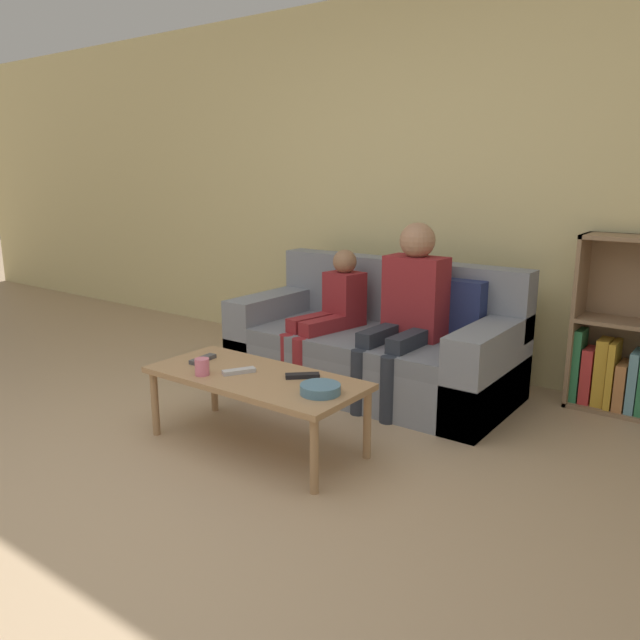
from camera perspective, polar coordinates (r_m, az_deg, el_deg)
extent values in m
plane|color=tan|center=(2.82, -18.40, -16.91)|extent=(22.00, 22.00, 0.00)
cube|color=beige|center=(4.54, 9.72, 12.11)|extent=(12.00, 0.06, 2.60)
cube|color=gray|center=(4.09, 4.60, -4.35)|extent=(1.82, 0.87, 0.29)
cube|color=slate|center=(3.96, 3.96, -2.00)|extent=(1.38, 0.69, 0.10)
cube|color=gray|center=(4.27, 7.15, 2.69)|extent=(1.82, 0.18, 0.43)
cube|color=gray|center=(4.51, -4.01, -0.94)|extent=(0.22, 0.87, 0.55)
cube|color=gray|center=(3.72, 15.17, -4.54)|extent=(0.22, 0.87, 0.55)
cube|color=navy|center=(3.93, 12.27, 1.03)|extent=(0.36, 0.12, 0.36)
cube|color=#8E7051|center=(4.07, 22.51, 0.03)|extent=(0.02, 0.28, 1.04)
cube|color=#8E7051|center=(4.14, 26.81, -0.19)|extent=(0.60, 0.02, 1.04)
cube|color=#8E7051|center=(4.15, 25.75, -7.36)|extent=(0.60, 0.28, 0.02)
cube|color=#8E7051|center=(4.01, 26.52, -0.25)|extent=(0.55, 0.28, 0.02)
cube|color=#2D7A4C|center=(4.11, 22.56, -3.80)|extent=(0.04, 0.16, 0.44)
cube|color=red|center=(4.12, 23.32, -4.64)|extent=(0.06, 0.16, 0.34)
cube|color=gold|center=(4.09, 24.39, -4.34)|extent=(0.07, 0.16, 0.41)
cube|color=gold|center=(4.09, 25.20, -4.48)|extent=(0.04, 0.21, 0.40)
cube|color=#B77542|center=(4.10, 25.90, -5.40)|extent=(0.06, 0.21, 0.28)
cube|color=#6699A8|center=(4.08, 26.82, -4.99)|extent=(0.05, 0.21, 0.36)
cylinder|color=#A87F56|center=(3.49, -14.85, -7.39)|extent=(0.04, 0.04, 0.36)
cylinder|color=#A87F56|center=(2.79, -0.54, -12.34)|extent=(0.04, 0.04, 0.36)
cylinder|color=#A87F56|center=(3.76, -9.67, -5.60)|extent=(0.04, 0.04, 0.36)
cylinder|color=#A87F56|center=(3.12, 4.34, -9.49)|extent=(0.04, 0.04, 0.36)
cube|color=#A87F56|center=(3.19, -5.90, -5.28)|extent=(1.15, 0.52, 0.03)
cylinder|color=#282D38|center=(3.65, 3.50, -5.72)|extent=(0.09, 0.09, 0.39)
cylinder|color=#282D38|center=(3.55, 6.21, -6.36)|extent=(0.09, 0.09, 0.39)
cube|color=#282D38|center=(3.77, 5.52, -1.37)|extent=(0.11, 0.39, 0.09)
cube|color=#282D38|center=(3.66, 8.19, -1.86)|extent=(0.11, 0.39, 0.09)
cube|color=maroon|center=(3.86, 8.72, 2.06)|extent=(0.38, 0.21, 0.50)
sphere|color=#A87A5B|center=(3.81, 8.90, 7.20)|extent=(0.21, 0.21, 0.21)
cylinder|color=maroon|center=(3.99, -3.07, -4.06)|extent=(0.10, 0.10, 0.39)
cylinder|color=maroon|center=(3.90, -1.89, -4.46)|extent=(0.10, 0.10, 0.39)
cube|color=maroon|center=(4.07, -0.68, -0.19)|extent=(0.17, 0.39, 0.09)
cube|color=maroon|center=(3.98, 0.53, -0.49)|extent=(0.17, 0.39, 0.09)
cube|color=maroon|center=(4.15, 2.25, 1.96)|extent=(0.26, 0.24, 0.36)
sphere|color=#936B4C|center=(4.11, 2.28, 5.36)|extent=(0.16, 0.16, 0.16)
cylinder|color=pink|center=(3.22, -10.73, -4.22)|extent=(0.07, 0.07, 0.09)
cube|color=#B7B7BC|center=(3.22, -7.42, -4.66)|extent=(0.12, 0.17, 0.02)
cube|color=#47474C|center=(3.46, -10.67, -3.54)|extent=(0.06, 0.17, 0.02)
cube|color=black|center=(3.13, -1.62, -5.12)|extent=(0.16, 0.15, 0.02)
cylinder|color=teal|center=(2.91, 0.02, -6.33)|extent=(0.19, 0.19, 0.05)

